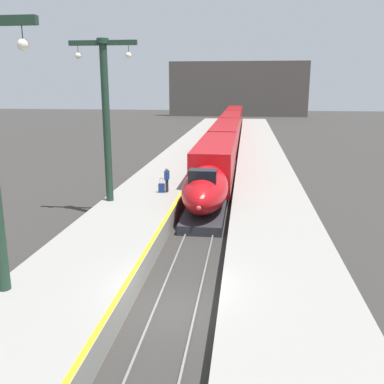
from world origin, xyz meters
name	(u,v)px	position (x,y,z in m)	size (l,w,h in m)	color
ground_plane	(175,311)	(0.00, 0.00, 0.00)	(260.00, 260.00, 0.00)	#33302D
platform_left	(175,168)	(-4.05, 24.75, 0.53)	(4.80, 110.00, 1.05)	gray
platform_right	(263,170)	(4.05, 24.75, 0.53)	(4.80, 110.00, 1.05)	gray
platform_left_safety_stripe	(199,163)	(-1.77, 24.75, 1.05)	(0.20, 107.80, 0.01)	yellow
rail_main_left	(213,169)	(-0.75, 27.50, 0.06)	(0.08, 110.00, 0.12)	slate
rail_main_right	(228,169)	(0.75, 27.50, 0.06)	(0.08, 110.00, 0.12)	slate
highspeed_train_main	(228,131)	(0.00, 45.04, 1.97)	(2.92, 76.03, 3.60)	#B20F14
station_column_mid	(106,107)	(-5.90, 11.04, 6.78)	(4.00, 0.68, 9.57)	#1E3828
passenger_near_edge	(167,178)	(-2.76, 13.60, 2.04)	(0.31, 0.55, 1.69)	#23232D
rolling_suitcase	(162,188)	(-3.11, 13.45, 1.35)	(0.40, 0.22, 0.98)	navy
terminus_back_wall	(238,89)	(0.00, 102.00, 7.00)	(36.00, 2.00, 14.00)	#4C4742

